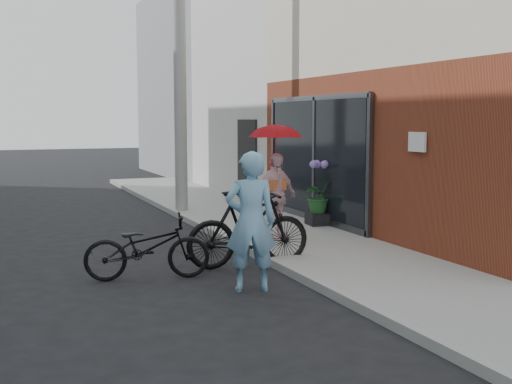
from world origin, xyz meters
TOP-DOWN VIEW (x-y plane):
  - ground at (0.00, 0.00)m, footprint 80.00×80.00m
  - sidewalk at (2.10, 2.00)m, footprint 2.20×24.00m
  - curb at (0.94, 2.00)m, footprint 0.12×24.00m
  - plaster_building at (7.20, 9.00)m, footprint 8.00×6.00m
  - east_building_far at (7.20, 16.00)m, footprint 8.00×8.00m
  - utility_pole at (1.10, 6.00)m, footprint 0.28×0.28m
  - officer at (0.13, -0.51)m, footprint 0.74×0.59m
  - bike_left at (-0.95, 0.56)m, footprint 1.77×0.91m
  - bike_right at (0.60, 0.72)m, footprint 1.90×0.60m
  - kimono_woman at (1.61, 2.01)m, footprint 0.93×0.56m
  - parasol at (1.61, 2.01)m, footprint 0.87×0.87m
  - planter at (3.00, 3.02)m, footprint 0.48×0.48m
  - potted_plant at (3.00, 3.02)m, footprint 0.61×0.53m

SIDE VIEW (x-z plane):
  - ground at x=0.00m, z-range 0.00..0.00m
  - sidewalk at x=2.10m, z-range 0.00..0.12m
  - curb at x=0.94m, z-range 0.00..0.12m
  - planter at x=3.00m, z-range 0.12..0.35m
  - bike_left at x=-0.95m, z-range 0.00..0.89m
  - bike_right at x=0.60m, z-range 0.00..1.13m
  - potted_plant at x=3.00m, z-range 0.35..1.02m
  - kimono_woman at x=1.61m, z-range 0.12..1.60m
  - officer at x=0.13m, z-range 0.00..1.77m
  - parasol at x=1.61m, z-range 1.60..2.36m
  - plaster_building at x=7.20m, z-range 0.00..7.00m
  - east_building_far at x=7.20m, z-range 0.00..7.00m
  - utility_pole at x=1.10m, z-range 0.00..7.00m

